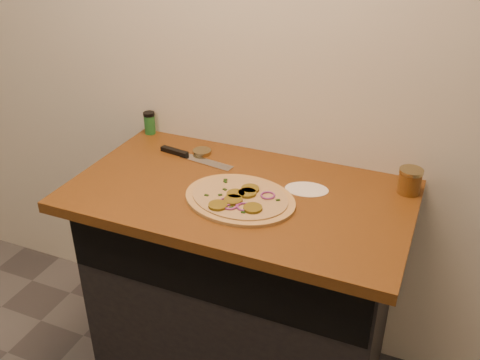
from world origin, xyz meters
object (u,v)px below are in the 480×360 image
at_px(pizza, 240,199).
at_px(salsa_jar, 410,181).
at_px(chefs_knife, 189,156).
at_px(spice_shaker, 150,123).

xyz_separation_m(pizza, salsa_jar, (0.52, 0.29, 0.04)).
relative_size(chefs_knife, spice_shaker, 3.42).
height_order(chefs_knife, spice_shaker, spice_shaker).
bearing_deg(chefs_knife, salsa_jar, 4.18).
height_order(pizza, spice_shaker, spice_shaker).
bearing_deg(pizza, chefs_knife, 144.30).
relative_size(pizza, chefs_knife, 1.32).
relative_size(salsa_jar, spice_shaker, 0.92).
bearing_deg(pizza, spice_shaker, 147.42).
xyz_separation_m(chefs_knife, salsa_jar, (0.83, 0.06, 0.04)).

